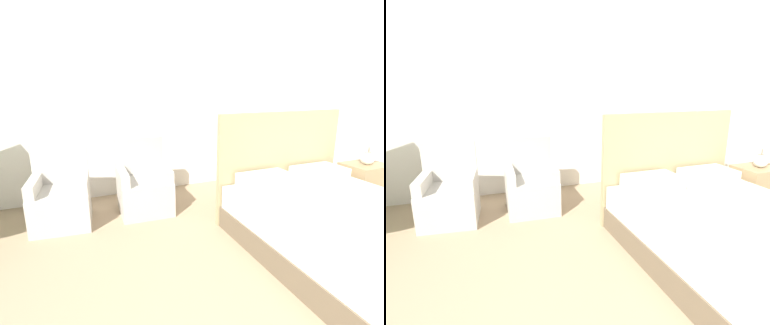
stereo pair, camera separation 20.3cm
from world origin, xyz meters
TOP-DOWN VIEW (x-y plane):
  - wall_back at (0.00, 3.74)m, footprint 10.00×0.06m
  - bed at (1.44, 1.30)m, footprint 1.65×2.18m
  - armchair_near_window_left at (-0.98, 3.00)m, footprint 0.67×0.67m
  - armchair_near_window_right at (-0.03, 3.00)m, footprint 0.64×0.64m
  - nightstand at (2.58, 2.03)m, footprint 0.53×0.41m
  - table_lamp at (2.56, 2.01)m, footprint 0.30×0.30m

SIDE VIEW (x-z plane):
  - armchair_near_window_left at x=-0.98m, z-range -0.17..0.71m
  - armchair_near_window_right at x=-0.03m, z-range -0.17..0.71m
  - bed at x=1.44m, z-range -0.35..0.90m
  - nightstand at x=2.58m, z-range 0.00..0.58m
  - table_lamp at x=2.56m, z-range 0.65..1.14m
  - wall_back at x=0.00m, z-range 0.00..2.90m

